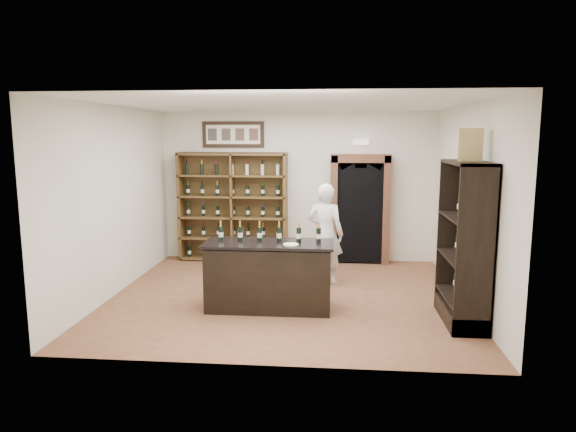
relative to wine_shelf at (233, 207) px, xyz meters
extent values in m
plane|color=brown|center=(1.30, -2.33, -1.10)|extent=(5.50, 5.50, 0.00)
plane|color=white|center=(1.30, -2.33, 1.90)|extent=(5.50, 5.50, 0.00)
cube|color=silver|center=(1.30, 0.17, 0.40)|extent=(5.50, 0.04, 3.00)
cube|color=silver|center=(-1.45, -2.33, 0.40)|extent=(0.04, 5.00, 3.00)
cube|color=silver|center=(4.05, -2.33, 0.40)|extent=(0.04, 5.00, 3.00)
cube|color=brown|center=(0.00, 0.14, 0.00)|extent=(2.20, 0.02, 2.20)
cube|color=brown|center=(-1.07, -0.04, 0.00)|extent=(0.06, 0.38, 2.20)
cube|color=brown|center=(1.07, -0.04, 0.00)|extent=(0.06, 0.38, 2.20)
cube|color=brown|center=(0.00, -0.04, 0.00)|extent=(0.04, 0.38, 2.20)
cube|color=brown|center=(0.00, -0.04, -1.06)|extent=(2.18, 0.38, 0.04)
cube|color=brown|center=(0.00, -0.04, -0.64)|extent=(2.18, 0.38, 0.04)
cube|color=brown|center=(0.00, -0.04, -0.21)|extent=(2.18, 0.38, 0.03)
cube|color=brown|center=(0.00, -0.04, 0.21)|extent=(2.18, 0.38, 0.04)
cube|color=brown|center=(0.00, -0.04, 0.64)|extent=(2.18, 0.38, 0.04)
cube|color=brown|center=(0.00, -0.04, 1.06)|extent=(2.18, 0.38, 0.04)
cube|color=black|center=(0.00, 0.14, 1.45)|extent=(1.25, 0.04, 0.52)
cube|color=black|center=(2.55, 0.00, -0.04)|extent=(0.97, 0.29, 2.05)
cube|color=#AF6844|center=(2.04, -0.02, -0.02)|extent=(0.14, 0.35, 2.15)
cube|color=#AF6844|center=(3.06, -0.02, -0.02)|extent=(0.14, 0.35, 2.15)
cube|color=#AF6844|center=(2.55, -0.02, 0.99)|extent=(1.15, 0.35, 0.16)
cube|color=white|center=(2.55, 0.09, 1.30)|extent=(0.30, 0.10, 0.10)
cube|color=black|center=(1.10, -2.93, -0.63)|extent=(1.80, 0.70, 0.94)
cube|color=black|center=(1.10, -2.93, -0.12)|extent=(1.88, 0.78, 0.04)
cylinder|color=black|center=(0.38, -2.87, 0.01)|extent=(0.07, 0.07, 0.21)
cylinder|color=white|center=(0.38, -2.87, -0.01)|extent=(0.07, 0.07, 0.07)
cylinder|color=#C08C33|center=(0.38, -2.87, 0.16)|extent=(0.03, 0.03, 0.09)
cylinder|color=black|center=(0.67, -2.87, 0.01)|extent=(0.07, 0.07, 0.21)
cylinder|color=white|center=(0.67, -2.87, -0.01)|extent=(0.07, 0.07, 0.07)
cylinder|color=#C08C33|center=(0.67, -2.87, 0.16)|extent=(0.03, 0.03, 0.09)
cylinder|color=black|center=(0.96, -2.87, 0.01)|extent=(0.07, 0.07, 0.21)
cylinder|color=white|center=(0.96, -2.87, -0.01)|extent=(0.07, 0.07, 0.07)
cylinder|color=#C08C33|center=(0.96, -2.87, 0.16)|extent=(0.03, 0.03, 0.09)
cylinder|color=black|center=(1.24, -2.87, 0.01)|extent=(0.07, 0.07, 0.21)
cylinder|color=white|center=(1.24, -2.87, -0.01)|extent=(0.07, 0.07, 0.07)
cylinder|color=#C08C33|center=(1.24, -2.87, 0.16)|extent=(0.03, 0.03, 0.09)
cylinder|color=black|center=(1.53, -2.87, 0.01)|extent=(0.07, 0.07, 0.21)
cylinder|color=white|center=(1.53, -2.87, -0.01)|extent=(0.07, 0.07, 0.07)
cylinder|color=#C08C33|center=(1.53, -2.87, 0.16)|extent=(0.03, 0.03, 0.09)
cylinder|color=black|center=(1.82, -2.87, 0.01)|extent=(0.07, 0.07, 0.21)
cylinder|color=white|center=(1.82, -2.87, -0.01)|extent=(0.07, 0.07, 0.07)
cylinder|color=#C08C33|center=(1.82, -2.87, 0.16)|extent=(0.03, 0.03, 0.09)
cube|color=black|center=(4.02, -3.23, 0.00)|extent=(0.02, 1.20, 2.20)
cube|color=black|center=(3.79, -3.81, 0.00)|extent=(0.48, 0.04, 2.20)
cube|color=black|center=(3.79, -2.65, 0.00)|extent=(0.48, 0.04, 2.20)
cube|color=black|center=(3.79, -3.23, 1.08)|extent=(0.48, 1.20, 0.04)
cube|color=black|center=(3.79, -3.23, -0.98)|extent=(0.48, 1.20, 0.24)
cube|color=black|center=(3.79, -3.23, -0.75)|extent=(0.48, 1.16, 0.03)
cube|color=black|center=(3.79, -3.23, -0.20)|extent=(0.48, 1.16, 0.03)
cube|color=black|center=(3.79, -3.23, 0.35)|extent=(0.48, 1.16, 0.03)
imported|color=silver|center=(1.90, -1.52, -0.23)|extent=(0.73, 0.59, 1.74)
cylinder|color=white|center=(1.44, -3.10, -0.09)|extent=(0.22, 0.22, 0.02)
cube|color=tan|center=(3.80, -3.26, 1.32)|extent=(0.32, 0.19, 0.43)
camera|label=1|loc=(2.02, -10.17, 1.44)|focal=32.00mm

